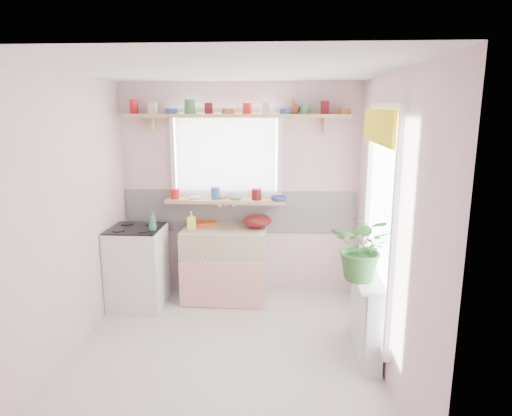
{
  "coord_description": "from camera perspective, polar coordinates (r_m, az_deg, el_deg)",
  "views": [
    {
      "loc": [
        0.55,
        -3.7,
        2.22
      ],
      "look_at": [
        0.27,
        0.55,
        1.27
      ],
      "focal_mm": 32.0,
      "sensor_mm": 36.0,
      "label": 1
    }
  ],
  "objects": [
    {
      "name": "shelf_vase",
      "position": [
        5.24,
        4.68,
        12.52
      ],
      "size": [
        0.2,
        0.2,
        0.16
      ],
      "primitive_type": "imported",
      "rotation": [
        0.0,
        0.0,
        -0.35
      ],
      "color": "#95552E",
      "rests_on": "pine_shelf"
    },
    {
      "name": "sill_crockery",
      "position": [
        5.34,
        -4.34,
        1.66
      ],
      "size": [
        1.35,
        0.11,
        0.12
      ],
      "color": "red",
      "rests_on": "windowsill"
    },
    {
      "name": "pine_shelf",
      "position": [
        5.21,
        -2.31,
        11.46
      ],
      "size": [
        2.52,
        0.24,
        0.04
      ],
      "primitive_type": "cube",
      "color": "tan",
      "rests_on": "room"
    },
    {
      "name": "fruit_bowl",
      "position": [
        4.55,
        13.54,
        -5.86
      ],
      "size": [
        0.31,
        0.31,
        0.07
      ],
      "primitive_type": "imported",
      "rotation": [
        0.0,
        0.0,
        -0.13
      ],
      "color": "silver",
      "rests_on": "radiator_ledge"
    },
    {
      "name": "radiator_ledge",
      "position": [
        4.37,
        13.6,
        -12.45
      ],
      "size": [
        0.22,
        0.95,
        0.78
      ],
      "color": "white",
      "rests_on": "ground"
    },
    {
      "name": "sill_bowl",
      "position": [
        5.23,
        2.85,
        1.17
      ],
      "size": [
        0.18,
        0.18,
        0.06
      ],
      "primitive_type": "imported",
      "rotation": [
        0.0,
        0.0,
        0.03
      ],
      "color": "#2D4193",
      "rests_on": "windowsill"
    },
    {
      "name": "jade_plant",
      "position": [
        3.96,
        13.26,
        -4.8
      ],
      "size": [
        0.65,
        0.61,
        0.58
      ],
      "primitive_type": "imported",
      "rotation": [
        0.0,
        0.0,
        -0.38
      ],
      "color": "#2E6829",
      "rests_on": "radiator_ledge"
    },
    {
      "name": "fruit",
      "position": [
        4.54,
        13.64,
        -5.13
      ],
      "size": [
        0.2,
        0.14,
        0.1
      ],
      "color": "orange",
      "rests_on": "fruit_bowl"
    },
    {
      "name": "soap_bottle_sink",
      "position": [
        5.25,
        -8.08,
        -1.55
      ],
      "size": [
        0.1,
        0.1,
        0.2
      ],
      "primitive_type": "imported",
      "rotation": [
        0.0,
        0.0,
        0.11
      ],
      "color": "#ECDB69",
      "rests_on": "sink_unit"
    },
    {
      "name": "dish_tray",
      "position": [
        5.47,
        -6.83,
        -1.84
      ],
      "size": [
        0.42,
        0.37,
        0.03
      ],
      "primitive_type": "cube",
      "rotation": [
        0.0,
        0.0,
        0.38
      ],
      "color": "#D74A13",
      "rests_on": "sink_unit"
    },
    {
      "name": "room",
      "position": [
        4.64,
        5.1,
        1.97
      ],
      "size": [
        3.2,
        3.2,
        3.2
      ],
      "color": "beige",
      "rests_on": "ground"
    },
    {
      "name": "cooker",
      "position": [
        5.33,
        -14.57,
        -7.12
      ],
      "size": [
        0.58,
        0.58,
        0.93
      ],
      "color": "white",
      "rests_on": "ground"
    },
    {
      "name": "herb_pot",
      "position": [
        4.29,
        14.15,
        -5.92
      ],
      "size": [
        0.14,
        0.12,
        0.23
      ],
      "primitive_type": "imported",
      "rotation": [
        0.0,
        0.0,
        -0.39
      ],
      "color": "#29672A",
      "rests_on": "radiator_ledge"
    },
    {
      "name": "sill_cup",
      "position": [
        5.4,
        -4.34,
        1.71
      ],
      "size": [
        0.15,
        0.15,
        0.09
      ],
      "primitive_type": "imported",
      "rotation": [
        0.0,
        0.0,
        0.34
      ],
      "color": "silver",
      "rests_on": "windowsill"
    },
    {
      "name": "windowsill",
      "position": [
        5.34,
        -3.8,
        0.88
      ],
      "size": [
        1.4,
        0.22,
        0.04
      ],
      "primitive_type": "cube",
      "color": "tan",
      "rests_on": "room"
    },
    {
      "name": "colander",
      "position": [
        5.28,
        0.15,
        -1.64
      ],
      "size": [
        0.4,
        0.4,
        0.15
      ],
      "primitive_type": "ellipsoid",
      "rotation": [
        0.0,
        0.0,
        -0.24
      ],
      "color": "#550E10",
      "rests_on": "sink_unit"
    },
    {
      "name": "sink_unit",
      "position": [
        5.36,
        -3.96,
        -6.97
      ],
      "size": [
        0.95,
        0.65,
        1.11
      ],
      "color": "white",
      "rests_on": "ground"
    },
    {
      "name": "cooker_bottle",
      "position": [
        5.03,
        -12.85,
        -1.52
      ],
      "size": [
        0.09,
        0.09,
        0.22
      ],
      "primitive_type": "imported",
      "rotation": [
        0.0,
        0.0,
        -0.1
      ],
      "color": "#3A754C",
      "rests_on": "cooker"
    },
    {
      "name": "shelf_crockery",
      "position": [
        5.21,
        -2.8,
        12.27
      ],
      "size": [
        2.47,
        0.11,
        0.12
      ],
      "color": "red",
      "rests_on": "pine_shelf"
    }
  ]
}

